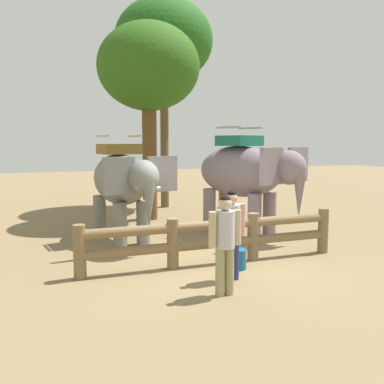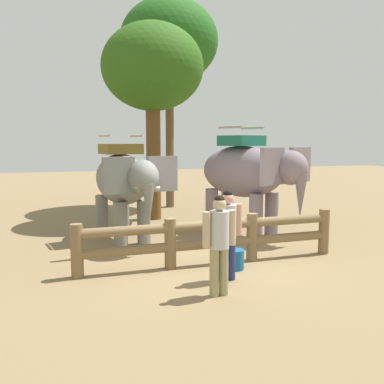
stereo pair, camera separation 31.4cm
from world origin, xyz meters
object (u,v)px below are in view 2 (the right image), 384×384
(elephant_near_left, at_px, (124,182))
(feed_bucket, at_px, (235,259))
(tree_far_left, at_px, (169,42))
(tree_back_center, at_px, (153,70))
(tourist_man_in_blue, at_px, (227,229))
(tourist_woman_in_black, at_px, (219,238))
(log_fence, at_px, (213,236))
(elephant_center, at_px, (247,174))

(elephant_near_left, bearing_deg, feed_bucket, -61.26)
(tree_far_left, height_order, tree_back_center, tree_far_left)
(tree_far_left, xyz_separation_m, feed_bucket, (-0.94, -8.49, -6.20))
(tourist_man_in_blue, distance_m, feed_bucket, 1.07)
(feed_bucket, bearing_deg, tree_far_left, 83.66)
(tourist_man_in_blue, bearing_deg, feed_bucket, 54.34)
(tourist_woman_in_black, xyz_separation_m, tree_far_left, (1.81, 9.77, 5.41))
(tourist_man_in_blue, distance_m, tree_far_left, 10.66)
(log_fence, distance_m, tourist_man_in_blue, 1.14)
(tree_back_center, xyz_separation_m, feed_bucket, (0.27, -6.10, -4.74))
(elephant_near_left, bearing_deg, log_fence, -62.16)
(tree_far_left, bearing_deg, feed_bucket, -96.34)
(tree_far_left, bearing_deg, tree_back_center, -117.02)
(log_fence, distance_m, feed_bucket, 0.69)
(tourist_woman_in_black, bearing_deg, tree_back_center, 85.41)
(tourist_man_in_blue, relative_size, tree_far_left, 0.21)
(tree_back_center, bearing_deg, log_fence, -90.41)
(feed_bucket, bearing_deg, tourist_woman_in_black, -124.08)
(tourist_man_in_blue, height_order, tree_back_center, tree_back_center)
(elephant_near_left, distance_m, tourist_woman_in_black, 4.58)
(tourist_man_in_blue, bearing_deg, tourist_woman_in_black, -122.67)
(elephant_center, distance_m, tourist_woman_in_black, 4.96)
(log_fence, xyz_separation_m, elephant_center, (1.98, 2.45, 1.10))
(tourist_woman_in_black, height_order, tourist_man_in_blue, tourist_woman_in_black)
(tourist_man_in_blue, bearing_deg, elephant_center, 59.27)
(elephant_near_left, relative_size, elephant_center, 0.92)
(elephant_center, bearing_deg, elephant_near_left, 175.77)
(tree_far_left, relative_size, tree_back_center, 1.25)
(tourist_man_in_blue, bearing_deg, tree_back_center, 88.69)
(log_fence, bearing_deg, feed_bucket, -56.37)
(feed_bucket, bearing_deg, tourist_man_in_blue, -125.66)
(elephant_center, xyz_separation_m, tree_far_left, (-0.72, 5.57, 4.70))
(tree_back_center, distance_m, feed_bucket, 7.73)
(elephant_center, bearing_deg, feed_bucket, -119.66)
(tree_far_left, height_order, feed_bucket, tree_far_left)
(elephant_near_left, bearing_deg, elephant_center, -4.23)
(elephant_near_left, height_order, feed_bucket, elephant_near_left)
(log_fence, height_order, tree_far_left, tree_far_left)
(tourist_woman_in_black, distance_m, feed_bucket, 1.74)
(tourist_woman_in_black, xyz_separation_m, feed_bucket, (0.87, 1.28, -0.79))
(tree_back_center, bearing_deg, feed_bucket, -87.44)
(log_fence, relative_size, tree_far_left, 0.72)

